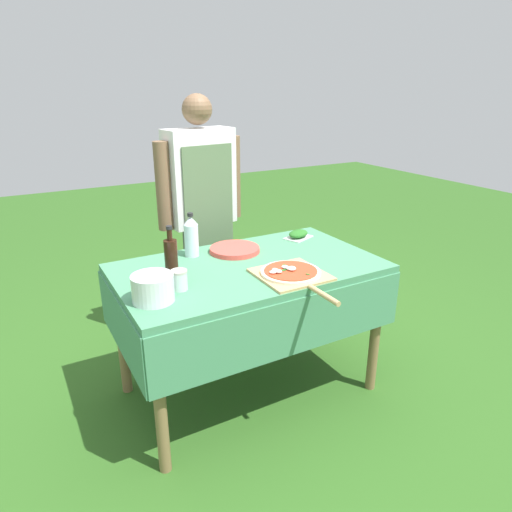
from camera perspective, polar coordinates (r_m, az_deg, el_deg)
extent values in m
plane|color=#2D5B1E|center=(2.66, -0.84, -16.23)|extent=(12.00, 12.00, 0.00)
cube|color=#478960|center=(2.30, -0.93, -1.54)|extent=(1.31, 0.76, 0.04)
cube|color=#478960|center=(2.07, 4.25, -9.08)|extent=(1.31, 0.01, 0.28)
cube|color=#478960|center=(2.68, -4.85, -1.97)|extent=(1.31, 0.01, 0.28)
cube|color=#478960|center=(2.17, -16.65, -8.58)|extent=(0.01, 0.76, 0.28)
cube|color=#478960|center=(2.72, 11.45, -2.03)|extent=(0.01, 0.76, 0.28)
cylinder|color=olive|center=(2.03, -11.92, -17.54)|extent=(0.05, 0.05, 0.71)
cylinder|color=olive|center=(2.56, 14.69, -9.15)|extent=(0.05, 0.05, 0.71)
cylinder|color=olive|center=(2.56, -16.48, -9.36)|extent=(0.05, 0.05, 0.71)
cylinder|color=olive|center=(2.99, 6.25, -4.03)|extent=(0.05, 0.05, 0.71)
cylinder|color=#4C4C51|center=(3.08, -5.25, -2.59)|extent=(0.11, 0.11, 0.78)
cylinder|color=#4C4C51|center=(3.01, -7.73, -3.27)|extent=(0.11, 0.11, 0.78)
cube|color=silver|center=(2.85, -7.02, 9.72)|extent=(0.44, 0.23, 0.58)
cube|color=#56704C|center=(2.81, -5.83, 5.07)|extent=(0.33, 0.05, 0.84)
cylinder|color=brown|center=(2.98, -2.85, 9.82)|extent=(0.09, 0.09, 0.52)
cylinder|color=brown|center=(2.74, -11.50, 8.49)|extent=(0.09, 0.09, 0.52)
sphere|color=brown|center=(2.80, -7.39, 17.73)|extent=(0.18, 0.18, 0.18)
cube|color=tan|center=(2.17, 4.35, -2.33)|extent=(0.31, 0.31, 0.01)
cylinder|color=tan|center=(1.98, 8.45, -4.84)|extent=(0.03, 0.20, 0.02)
cylinder|color=beige|center=(2.17, 4.36, -2.03)|extent=(0.29, 0.29, 0.01)
cylinder|color=#D14223|center=(2.16, 4.36, -1.82)|extent=(0.25, 0.25, 0.00)
ellipsoid|color=white|center=(2.16, 4.35, -1.60)|extent=(0.05, 0.05, 0.01)
ellipsoid|color=white|center=(2.12, 2.11, -2.02)|extent=(0.04, 0.04, 0.01)
ellipsoid|color=white|center=(2.18, 3.66, -1.37)|extent=(0.04, 0.05, 0.01)
ellipsoid|color=white|center=(2.16, 4.35, -1.60)|extent=(0.05, 0.05, 0.01)
ellipsoid|color=white|center=(2.16, 4.49, -1.55)|extent=(0.06, 0.06, 0.02)
ellipsoid|color=white|center=(2.16, 4.22, -1.52)|extent=(0.05, 0.04, 0.01)
ellipsoid|color=white|center=(2.12, 2.81, -1.92)|extent=(0.04, 0.05, 0.02)
ellipsoid|color=white|center=(2.14, 2.40, -1.75)|extent=(0.03, 0.04, 0.01)
ellipsoid|color=#286B23|center=(2.12, 6.48, -2.26)|extent=(0.02, 0.03, 0.00)
ellipsoid|color=#286B23|center=(2.21, 3.47, -1.12)|extent=(0.03, 0.02, 0.00)
ellipsoid|color=#286B23|center=(2.15, 3.40, -1.77)|extent=(0.04, 0.02, 0.00)
ellipsoid|color=#286B23|center=(2.14, 3.04, -1.85)|extent=(0.03, 0.02, 0.00)
cylinder|color=black|center=(2.14, -10.54, -0.46)|extent=(0.06, 0.06, 0.19)
cylinder|color=black|center=(2.10, -10.76, 2.61)|extent=(0.02, 0.02, 0.05)
cylinder|color=#232326|center=(2.09, -10.82, 3.51)|extent=(0.03, 0.03, 0.02)
cylinder|color=silver|center=(2.41, -8.07, 1.95)|extent=(0.07, 0.07, 0.17)
cone|color=silver|center=(2.38, -8.20, 4.42)|extent=(0.07, 0.07, 0.04)
cylinder|color=#232326|center=(2.37, -8.24, 5.15)|extent=(0.03, 0.03, 0.02)
cube|color=silver|center=(2.71, 5.30, 2.32)|extent=(0.19, 0.16, 0.01)
ellipsoid|color=#286B23|center=(2.71, 5.31, 2.80)|extent=(0.16, 0.14, 0.04)
cylinder|color=silver|center=(1.94, -12.77, -3.94)|extent=(0.18, 0.18, 0.12)
cylinder|color=#DB4C42|center=(2.48, -2.69, 0.60)|extent=(0.27, 0.27, 0.00)
cylinder|color=#DB4C42|center=(2.48, -2.69, 0.71)|extent=(0.27, 0.27, 0.00)
cylinder|color=#DB4C42|center=(2.48, -2.69, 0.82)|extent=(0.27, 0.27, 0.00)
cylinder|color=#DB4C42|center=(2.47, -2.69, 0.93)|extent=(0.27, 0.27, 0.00)
cylinder|color=#DB4C42|center=(2.47, -2.69, 1.04)|extent=(0.27, 0.27, 0.00)
cylinder|color=silver|center=(2.03, -9.56, -3.10)|extent=(0.07, 0.07, 0.08)
cylinder|color=#D14223|center=(2.04, -9.54, -3.41)|extent=(0.06, 0.06, 0.06)
cylinder|color=#B7B2A3|center=(2.02, -9.64, -1.91)|extent=(0.07, 0.07, 0.01)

